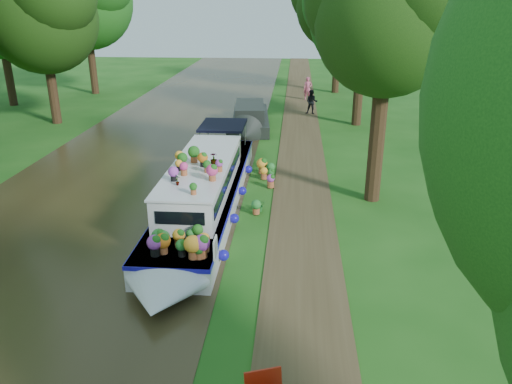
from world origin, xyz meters
The scene contains 11 objects.
ground centered at (0.00, 0.00, 0.00)m, with size 100.00×100.00×0.00m, color #194E13.
canal_water centered at (-6.00, 0.00, 0.01)m, with size 10.00×100.00×0.02m, color #2E2714.
towpath centered at (1.20, 0.00, 0.01)m, with size 2.20×100.00×0.03m, color #42351E.
plant_boat centered at (-2.25, 1.20, 0.85)m, with size 2.29×13.52×2.28m.
tree_near_overhang centered at (3.79, 3.06, 6.60)m, with size 5.52×5.28×8.99m.
tree_near_mid centered at (4.48, 15.08, 6.44)m, with size 6.90×6.60×9.40m.
tree_far_c centered at (-13.52, 14.08, 6.52)m, with size 7.13×6.82×9.59m.
second_boat centered at (-1.75, 13.75, 0.56)m, with size 2.58×7.30×1.39m.
pedestrian_pink centered at (1.73, 22.51, 0.86)m, with size 0.61×0.40×1.66m, color #CA5375.
pedestrian_dark centered at (1.90, 17.61, 0.81)m, with size 0.76×0.59×1.57m, color black.
verge_plant centered at (-0.31, 1.56, 0.24)m, with size 0.42×0.37×0.47m, color #1D6021.
Camera 1 is at (0.84, -14.63, 7.03)m, focal length 35.00 mm.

